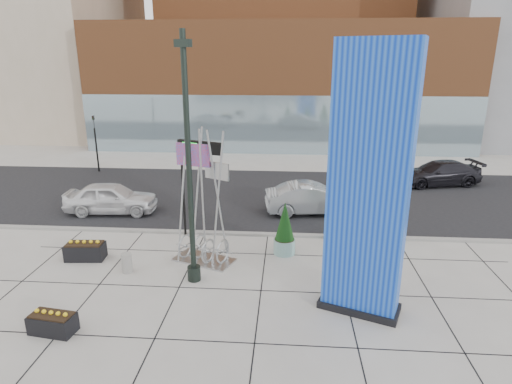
# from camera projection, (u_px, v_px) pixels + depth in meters

# --- Properties ---
(ground) EXTENTS (160.00, 160.00, 0.00)m
(ground) POSITION_uv_depth(u_px,v_px,m) (237.00, 276.00, 16.43)
(ground) COLOR #9E9991
(ground) RESTS_ON ground
(street_asphalt) EXTENTS (80.00, 12.00, 0.02)m
(street_asphalt) POSITION_uv_depth(u_px,v_px,m) (256.00, 196.00, 25.94)
(street_asphalt) COLOR black
(street_asphalt) RESTS_ON ground
(curb_edge) EXTENTS (80.00, 0.30, 0.12)m
(curb_edge) POSITION_uv_depth(u_px,v_px,m) (247.00, 234.00, 20.22)
(curb_edge) COLOR gray
(curb_edge) RESTS_ON ground
(tower_podium) EXTENTS (34.00, 10.00, 11.00)m
(tower_podium) POSITION_uv_depth(u_px,v_px,m) (280.00, 86.00, 40.39)
(tower_podium) COLOR brown
(tower_podium) RESTS_ON ground
(tower_glass_front) EXTENTS (34.00, 0.60, 5.00)m
(tower_glass_front) POSITION_uv_depth(u_px,v_px,m) (278.00, 125.00, 36.73)
(tower_glass_front) COLOR #8CA5B2
(tower_glass_front) RESTS_ON ground
(blue_pylon) EXTENTS (2.82, 2.02, 8.58)m
(blue_pylon) POSITION_uv_depth(u_px,v_px,m) (368.00, 191.00, 13.04)
(blue_pylon) COLOR #0C33B9
(blue_pylon) RESTS_ON ground
(lamp_post) EXTENTS (0.61, 0.49, 8.91)m
(lamp_post) POSITION_uv_depth(u_px,v_px,m) (190.00, 188.00, 15.06)
(lamp_post) COLOR black
(lamp_post) RESTS_ON ground
(public_art_sculpture) EXTENTS (2.71, 2.03, 5.54)m
(public_art_sculpture) POSITION_uv_depth(u_px,v_px,m) (203.00, 228.00, 17.27)
(public_art_sculpture) COLOR #B2B4B6
(public_art_sculpture) RESTS_ON ground
(concrete_bollard) EXTENTS (0.40, 0.40, 0.78)m
(concrete_bollard) POSITION_uv_depth(u_px,v_px,m) (127.00, 263.00, 16.64)
(concrete_bollard) COLOR gray
(concrete_bollard) RESTS_ON ground
(overhead_street_sign) EXTENTS (2.09, 0.93, 4.57)m
(overhead_street_sign) POSITION_uv_depth(u_px,v_px,m) (198.00, 154.00, 19.01)
(overhead_street_sign) COLOR black
(overhead_street_sign) RESTS_ON ground
(round_planter_east) EXTENTS (1.12, 1.12, 2.80)m
(round_planter_east) POSITION_uv_depth(u_px,v_px,m) (388.00, 215.00, 19.01)
(round_planter_east) COLOR #86B4AC
(round_planter_east) RESTS_ON ground
(round_planter_mid) EXTENTS (0.95, 0.95, 2.37)m
(round_planter_mid) POSITION_uv_depth(u_px,v_px,m) (340.00, 218.00, 19.22)
(round_planter_mid) COLOR #86B4AC
(round_planter_mid) RESTS_ON ground
(round_planter_west) EXTENTS (0.92, 0.92, 2.30)m
(round_planter_west) POSITION_uv_depth(u_px,v_px,m) (285.00, 230.00, 18.03)
(round_planter_west) COLOR #86B4AC
(round_planter_west) RESTS_ON ground
(box_planter_north) EXTENTS (1.61, 0.89, 0.85)m
(box_planter_north) POSITION_uv_depth(u_px,v_px,m) (85.00, 250.00, 17.72)
(box_planter_north) COLOR black
(box_planter_north) RESTS_ON ground
(box_planter_south) EXTENTS (1.44, 0.86, 0.75)m
(box_planter_south) POSITION_uv_depth(u_px,v_px,m) (53.00, 322.00, 12.98)
(box_planter_south) COLOR black
(box_planter_south) RESTS_ON ground
(car_white_west) EXTENTS (4.97, 2.31, 1.65)m
(car_white_west) POSITION_uv_depth(u_px,v_px,m) (111.00, 198.00, 22.93)
(car_white_west) COLOR white
(car_white_west) RESTS_ON ground
(car_silver_mid) EXTENTS (5.17, 2.41, 1.64)m
(car_silver_mid) POSITION_uv_depth(u_px,v_px,m) (312.00, 199.00, 22.85)
(car_silver_mid) COLOR #999CA0
(car_silver_mid) RESTS_ON ground
(car_dark_east) EXTENTS (5.74, 3.27, 1.57)m
(car_dark_east) POSITION_uv_depth(u_px,v_px,m) (439.00, 173.00, 27.99)
(car_dark_east) COLOR black
(car_dark_east) RESTS_ON ground
(traffic_signal) EXTENTS (0.15, 0.18, 4.10)m
(traffic_signal) POSITION_uv_depth(u_px,v_px,m) (96.00, 141.00, 30.86)
(traffic_signal) COLOR black
(traffic_signal) RESTS_ON ground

